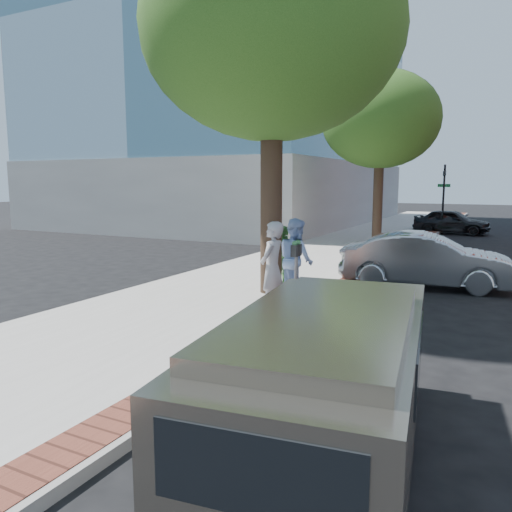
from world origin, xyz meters
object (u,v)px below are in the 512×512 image
Objects in this scene: van at (330,373)px; bg_car at (452,221)px; person_gray at (272,269)px; person_green at (284,256)px; parking_meter at (296,261)px; person_officer at (296,259)px; sedan_silver at (426,260)px.

bg_car is at bearing 85.78° from van.
person_gray reaches higher than person_green.
person_green is at bearing 119.99° from parking_meter.
bg_car is at bearing 175.30° from person_gray.
person_officer is 0.42× the size of sedan_silver.
person_officer is at bearing -177.09° from bg_car.
sedan_silver is (2.31, 3.51, -0.35)m from person_officer.
person_officer is 0.47× the size of bg_car.
person_gray reaches higher than bg_car.
person_green reaches higher than van.
person_officer is at bearing 108.43° from van.
van is (0.43, -9.15, 0.15)m from sedan_silver.
van is (2.64, -4.19, -0.21)m from person_gray.
person_officer reaches higher than van.
person_gray is 0.43× the size of sedan_silver.
bg_car is at bearing 87.16° from parking_meter.
parking_meter is 5.29m from van.
van is at bearing 175.41° from sedan_silver.
van is at bearing 151.96° from person_green.
sedan_silver is at bearing 66.53° from parking_meter.
person_officer reaches higher than parking_meter.
parking_meter is at bearing 150.72° from person_gray.
person_officer reaches higher than bg_car.
bg_car is (-0.95, 15.22, -0.06)m from sedan_silver.
sedan_silver is (1.92, 4.42, -0.47)m from parking_meter.
parking_meter is 19.68m from bg_car.
person_green is at bearing 179.94° from bg_car.
person_green is (-0.93, 2.65, -0.17)m from person_gray.
person_green reaches higher than sedan_silver.
person_green reaches higher than parking_meter.
person_officer is at bearing 139.45° from sedan_silver.
parking_meter is at bearing 154.96° from person_officer.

